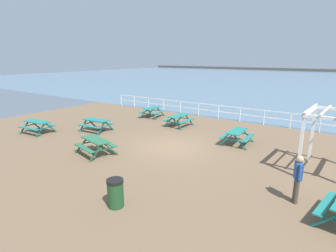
{
  "coord_description": "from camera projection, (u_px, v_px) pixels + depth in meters",
  "views": [
    {
      "loc": [
        7.82,
        -11.6,
        4.73
      ],
      "look_at": [
        -0.99,
        0.99,
        0.8
      ],
      "focal_mm": 28.84,
      "sensor_mm": 36.0,
      "label": 1
    }
  ],
  "objects": [
    {
      "name": "sea_band",
      "position": [
        313.0,
        80.0,
        56.58
      ],
      "size": [
        142.0,
        90.0,
        0.01
      ],
      "primitive_type": "cube",
      "color": "slate",
      "rests_on": "ground"
    },
    {
      "name": "visitor",
      "position": [
        298.0,
        176.0,
        8.83
      ],
      "size": [
        0.32,
        0.5,
        1.66
      ],
      "rotation": [
        0.0,
        0.0,
        0.35
      ],
      "color": "#4C4233",
      "rests_on": "ground"
    },
    {
      "name": "litter_bin",
      "position": [
        115.0,
        193.0,
        8.69
      ],
      "size": [
        0.55,
        0.55,
        0.95
      ],
      "color": "#1E4723",
      "rests_on": "ground"
    },
    {
      "name": "picnic_table_far_left",
      "position": [
        96.0,
        143.0,
        13.46
      ],
      "size": [
        2.1,
        1.88,
        0.8
      ],
      "rotation": [
        0.0,
        0.0,
        -0.24
      ],
      "color": "#286B47",
      "rests_on": "ground"
    },
    {
      "name": "seaward_railing",
      "position": [
        229.0,
        111.0,
        20.68
      ],
      "size": [
        23.07,
        0.07,
        1.08
      ],
      "color": "white",
      "rests_on": "ground"
    },
    {
      "name": "picnic_table_seaward",
      "position": [
        237.0,
        134.0,
        15.03
      ],
      "size": [
        1.67,
        1.91,
        0.8
      ],
      "rotation": [
        0.0,
        0.0,
        1.65
      ],
      "color": "#1E7A70",
      "rests_on": "ground"
    },
    {
      "name": "picnic_table_near_right",
      "position": [
        152.0,
        110.0,
        21.81
      ],
      "size": [
        1.85,
        2.07,
        0.8
      ],
      "rotation": [
        0.0,
        0.0,
        1.78
      ],
      "color": "#1E7A70",
      "rests_on": "ground"
    },
    {
      "name": "picnic_table_corner",
      "position": [
        37.0,
        124.0,
        17.21
      ],
      "size": [
        1.94,
        1.7,
        0.8
      ],
      "rotation": [
        0.0,
        0.0,
        0.1
      ],
      "color": "#1E7A70",
      "rests_on": "ground"
    },
    {
      "name": "distant_shoreline",
      "position": [
        332.0,
        72.0,
        90.71
      ],
      "size": [
        142.0,
        6.0,
        1.8
      ],
      "primitive_type": "cube",
      "color": "#4C4C47",
      "rests_on": "ground"
    },
    {
      "name": "ground_plane",
      "position": [
        172.0,
        148.0,
        14.74
      ],
      "size": [
        30.0,
        24.0,
        0.2
      ],
      "primitive_type": "cube",
      "color": "brown"
    },
    {
      "name": "picnic_table_near_left",
      "position": [
        179.0,
        118.0,
        18.94
      ],
      "size": [
        1.56,
        1.81,
        0.8
      ],
      "rotation": [
        0.0,
        0.0,
        1.56
      ],
      "color": "#1E7A70",
      "rests_on": "ground"
    },
    {
      "name": "picnic_table_far_right",
      "position": [
        96.0,
        122.0,
        17.67
      ],
      "size": [
        1.94,
        1.7,
        0.8
      ],
      "rotation": [
        0.0,
        0.0,
        0.1
      ],
      "color": "#1E7A70",
      "rests_on": "ground"
    }
  ]
}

